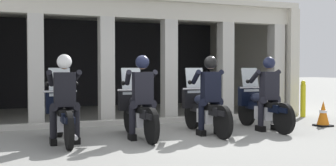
% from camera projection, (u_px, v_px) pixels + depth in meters
% --- Properties ---
extents(ground_plane, '(80.00, 80.00, 0.00)m').
position_uv_depth(ground_plane, '(135.00, 120.00, 10.78)').
color(ground_plane, gray).
extents(station_building, '(9.36, 5.32, 3.18)m').
position_uv_depth(station_building, '(114.00, 46.00, 12.90)').
color(station_building, black).
rests_on(station_building, ground).
extents(kerb_strip, '(8.86, 0.24, 0.12)m').
position_uv_depth(kerb_strip, '(145.00, 121.00, 10.06)').
color(kerb_strip, '#B7B5AD').
rests_on(kerb_strip, ground).
extents(motorcycle_far_left, '(0.62, 2.04, 1.35)m').
position_uv_depth(motorcycle_far_left, '(63.00, 114.00, 7.58)').
color(motorcycle_far_left, black).
rests_on(motorcycle_far_left, ground).
extents(police_officer_far_left, '(0.63, 0.61, 1.58)m').
position_uv_depth(police_officer_far_left, '(64.00, 91.00, 7.30)').
color(police_officer_far_left, black).
rests_on(police_officer_far_left, ground).
extents(motorcycle_center_left, '(0.62, 2.04, 1.35)m').
position_uv_depth(motorcycle_center_left, '(138.00, 111.00, 8.07)').
color(motorcycle_center_left, black).
rests_on(motorcycle_center_left, ground).
extents(police_officer_center_left, '(0.63, 0.61, 1.58)m').
position_uv_depth(police_officer_center_left, '(142.00, 90.00, 7.79)').
color(police_officer_center_left, black).
rests_on(police_officer_center_left, ground).
extents(motorcycle_center_right, '(0.62, 2.04, 1.35)m').
position_uv_depth(motorcycle_center_right, '(204.00, 109.00, 8.59)').
color(motorcycle_center_right, black).
rests_on(motorcycle_center_right, ground).
extents(police_officer_center_right, '(0.63, 0.61, 1.58)m').
position_uv_depth(police_officer_center_right, '(210.00, 88.00, 8.31)').
color(police_officer_center_right, black).
rests_on(police_officer_center_right, ground).
extents(motorcycle_far_right, '(0.62, 2.04, 1.35)m').
position_uv_depth(motorcycle_far_right, '(261.00, 106.00, 9.15)').
color(motorcycle_far_right, black).
rests_on(motorcycle_far_right, ground).
extents(police_officer_far_right, '(0.63, 0.61, 1.58)m').
position_uv_depth(police_officer_far_right, '(269.00, 87.00, 8.87)').
color(police_officer_far_right, black).
rests_on(police_officer_far_right, ground).
extents(traffic_cone_flank, '(0.34, 0.34, 0.59)m').
position_uv_depth(traffic_cone_flank, '(323.00, 114.00, 9.59)').
color(traffic_cone_flank, black).
rests_on(traffic_cone_flank, ground).
extents(bollard_kerbside, '(0.14, 0.14, 1.01)m').
position_uv_depth(bollard_kerbside, '(303.00, 99.00, 11.40)').
color(bollard_kerbside, yellow).
rests_on(bollard_kerbside, ground).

